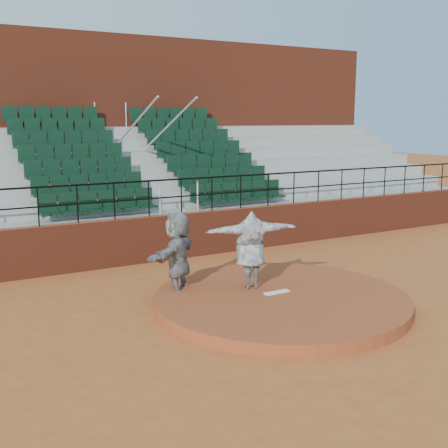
# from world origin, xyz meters

# --- Properties ---
(ground) EXTENTS (90.00, 90.00, 0.00)m
(ground) POSITION_xyz_m (0.00, 0.00, 0.00)
(ground) COLOR #AA5526
(ground) RESTS_ON ground
(pitchers_mound) EXTENTS (5.50, 5.50, 0.25)m
(pitchers_mound) POSITION_xyz_m (0.00, 0.00, 0.12)
(pitchers_mound) COLOR #984322
(pitchers_mound) RESTS_ON ground
(pitching_rubber) EXTENTS (0.60, 0.15, 0.03)m
(pitching_rubber) POSITION_xyz_m (0.00, 0.15, 0.27)
(pitching_rubber) COLOR white
(pitching_rubber) RESTS_ON pitchers_mound
(boundary_wall) EXTENTS (24.00, 0.30, 1.30)m
(boundary_wall) POSITION_xyz_m (0.00, 5.00, 0.65)
(boundary_wall) COLOR maroon
(boundary_wall) RESTS_ON ground
(wall_railing) EXTENTS (24.04, 0.05, 1.03)m
(wall_railing) POSITION_xyz_m (0.00, 5.00, 2.03)
(wall_railing) COLOR black
(wall_railing) RESTS_ON boundary_wall
(seating_deck) EXTENTS (24.00, 5.97, 4.63)m
(seating_deck) POSITION_xyz_m (0.00, 8.65, 1.44)
(seating_deck) COLOR #979892
(seating_deck) RESTS_ON ground
(press_box_facade) EXTENTS (24.00, 3.00, 7.10)m
(press_box_facade) POSITION_xyz_m (0.00, 12.60, 3.55)
(press_box_facade) COLOR maroon
(press_box_facade) RESTS_ON ground
(pitcher) EXTENTS (2.22, 1.02, 1.75)m
(pitcher) POSITION_xyz_m (-0.28, 0.78, 1.12)
(pitcher) COLOR black
(pitcher) RESTS_ON pitchers_mound
(fielder) EXTENTS (1.82, 1.63, 2.01)m
(fielder) POSITION_xyz_m (-1.72, 1.56, 1.00)
(fielder) COLOR black
(fielder) RESTS_ON ground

